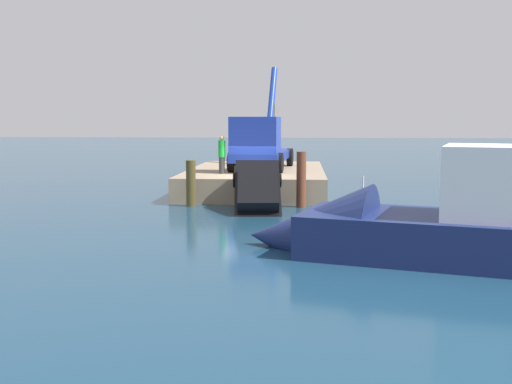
{
  "coord_description": "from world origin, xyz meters",
  "views": [
    {
      "loc": [
        28.81,
        2.35,
        3.79
      ],
      "look_at": [
        2.5,
        0.45,
        0.69
      ],
      "focal_mm": 43.46,
      "sensor_mm": 36.0,
      "label": 1
    }
  ],
  "objects_px": {
    "dock_worker": "(222,154)",
    "salvaged_car": "(258,196)",
    "crane_truck": "(260,145)",
    "moored_yacht": "(436,237)"
  },
  "relations": [
    {
      "from": "dock_worker",
      "to": "moored_yacht",
      "type": "relative_size",
      "value": 0.14
    },
    {
      "from": "crane_truck",
      "to": "salvaged_car",
      "type": "relative_size",
      "value": 1.88
    },
    {
      "from": "moored_yacht",
      "to": "dock_worker",
      "type": "bearing_deg",
      "value": -150.03
    },
    {
      "from": "dock_worker",
      "to": "salvaged_car",
      "type": "xyz_separation_m",
      "value": [
        4.94,
        2.11,
        -1.44
      ]
    },
    {
      "from": "crane_truck",
      "to": "moored_yacht",
      "type": "bearing_deg",
      "value": 20.89
    },
    {
      "from": "crane_truck",
      "to": "moored_yacht",
      "type": "relative_size",
      "value": 0.63
    },
    {
      "from": "crane_truck",
      "to": "dock_worker",
      "type": "height_order",
      "value": "crane_truck"
    },
    {
      "from": "crane_truck",
      "to": "dock_worker",
      "type": "bearing_deg",
      "value": -38.76
    },
    {
      "from": "salvaged_car",
      "to": "crane_truck",
      "type": "bearing_deg",
      "value": -176.96
    },
    {
      "from": "crane_truck",
      "to": "dock_worker",
      "type": "distance_m",
      "value": 2.79
    }
  ]
}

